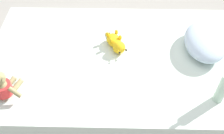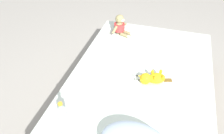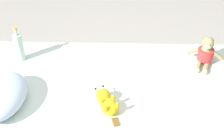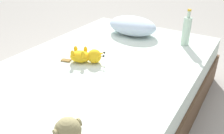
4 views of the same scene
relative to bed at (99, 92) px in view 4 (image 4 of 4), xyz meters
The scene contains 5 objects.
ground_plane 0.21m from the bed, ahead, with size 16.00×16.00×0.00m, color #9E998E.
bed is the anchor object (origin of this frame).
pillow 0.77m from the bed, 98.02° to the left, with size 0.50×0.37×0.16m.
plush_yellow_creature 0.29m from the bed, behind, with size 0.32×0.19×0.10m.
glass_bottle 0.88m from the bed, 60.15° to the left, with size 0.07×0.07×0.30m.
Camera 4 is at (0.86, -1.21, 1.20)m, focal length 37.93 mm.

